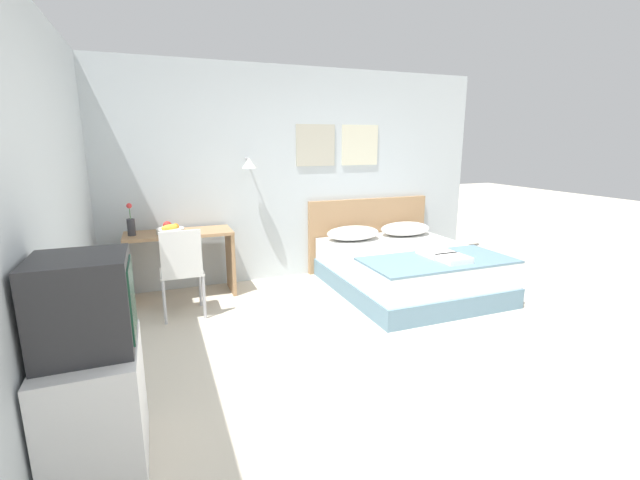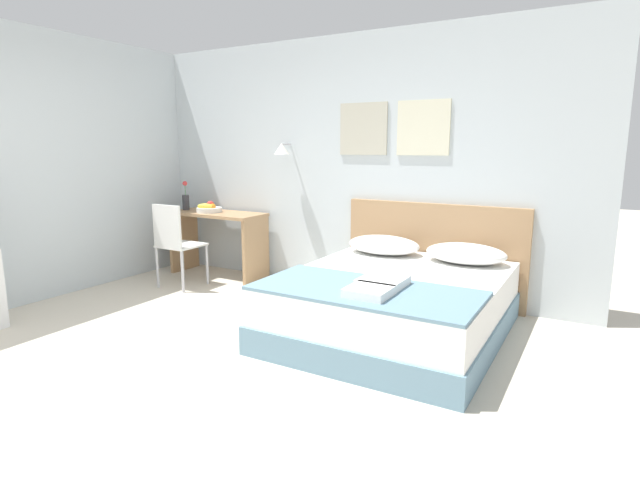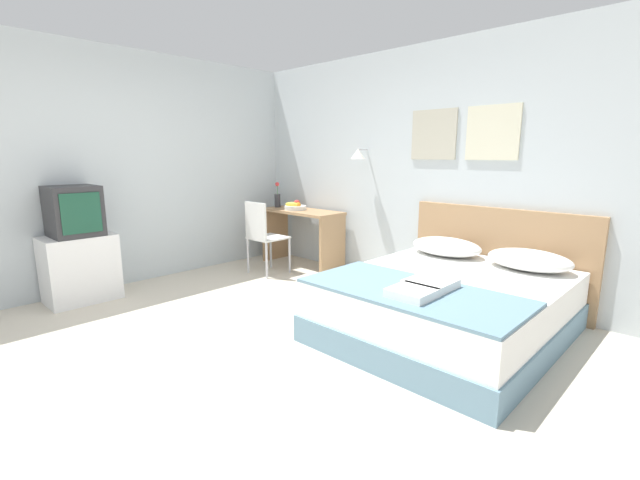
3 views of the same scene
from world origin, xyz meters
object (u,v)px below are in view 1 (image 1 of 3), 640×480
object	(u,v)px
folded_towel_mid_bed	(454,259)
tv_stand	(96,407)
desk	(180,252)
flower_vase	(131,224)
pillow_left	(353,233)
throw_blanket	(438,260)
bed	(407,270)
pillow_right	(405,229)
fruit_bowl	(170,229)
folded_towel_near_foot	(436,253)
desk_chair	(182,267)
television	(83,304)
headboard	(369,234)

from	to	relation	value
folded_towel_mid_bed	tv_stand	world-z (taller)	tv_stand
desk	flower_vase	xyz separation A→B (m)	(-0.48, -0.02, 0.35)
pillow_left	throw_blanket	size ratio (longest dim) A/B	0.44
bed	pillow_right	distance (m)	0.87
pillow_left	folded_towel_mid_bed	bearing A→B (deg)	-70.86
pillow_right	fruit_bowl	distance (m)	3.02
folded_towel_mid_bed	folded_towel_near_foot	bearing A→B (deg)	93.51
bed	desk	world-z (taller)	desk
throw_blanket	fruit_bowl	xyz separation A→B (m)	(-2.62, 1.27, 0.29)
desk	folded_towel_mid_bed	bearing A→B (deg)	-28.90
flower_vase	pillow_right	bearing A→B (deg)	-0.55
bed	folded_towel_near_foot	xyz separation A→B (m)	(0.08, -0.43, 0.31)
throw_blanket	tv_stand	size ratio (longest dim) A/B	2.35
desk_chair	desk	bearing A→B (deg)	87.58
desk	fruit_bowl	world-z (taller)	fruit_bowl
throw_blanket	folded_towel_near_foot	bearing A→B (deg)	60.93
pillow_left	bed	bearing A→B (deg)	-60.55
throw_blanket	tv_stand	world-z (taller)	tv_stand
flower_vase	folded_towel_near_foot	bearing A→B (deg)	-20.56
bed	tv_stand	bearing A→B (deg)	-149.73
tv_stand	television	distance (m)	0.59
desk	bed	bearing A→B (deg)	-16.41
pillow_left	folded_towel_mid_bed	distance (m)	1.48
pillow_right	folded_towel_mid_bed	world-z (taller)	pillow_right
folded_towel_near_foot	desk	size ratio (longest dim) A/B	0.29
fruit_bowl	flower_vase	size ratio (longest dim) A/B	0.84
fruit_bowl	headboard	bearing A→B (deg)	6.56
pillow_right	tv_stand	size ratio (longest dim) A/B	1.03
desk	tv_stand	world-z (taller)	desk
headboard	folded_towel_near_foot	bearing A→B (deg)	-86.97
pillow_left	throw_blanket	bearing A→B (deg)	-72.72
folded_towel_mid_bed	desk_chair	xyz separation A→B (m)	(-2.65, 0.79, -0.02)
desk_chair	tv_stand	world-z (taller)	desk_chair
throw_blanket	folded_towel_mid_bed	world-z (taller)	folded_towel_mid_bed
folded_towel_mid_bed	headboard	bearing A→B (deg)	93.11
fruit_bowl	television	world-z (taller)	television
folded_towel_mid_bed	fruit_bowl	size ratio (longest dim) A/B	0.99
folded_towel_near_foot	fruit_bowl	world-z (taller)	fruit_bowl
pillow_left	folded_towel_mid_bed	xyz separation A→B (m)	(0.49, -1.40, -0.03)
folded_towel_mid_bed	throw_blanket	bearing A→B (deg)	124.15
flower_vase	tv_stand	xyz separation A→B (m)	(-0.13, -2.56, -0.54)
folded_towel_mid_bed	flower_vase	world-z (taller)	flower_vase
bed	folded_towel_near_foot	distance (m)	0.53
pillow_right	desk_chair	bearing A→B (deg)	-168.31
pillow_left	fruit_bowl	distance (m)	2.24
pillow_left	pillow_right	distance (m)	0.79
bed	pillow_left	xyz separation A→B (m)	(-0.39, 0.70, 0.34)
flower_vase	desk_chair	bearing A→B (deg)	-54.95
desk_chair	fruit_bowl	xyz separation A→B (m)	(-0.06, 0.62, 0.26)
folded_towel_near_foot	desk	xyz separation A→B (m)	(-2.61, 1.18, -0.03)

